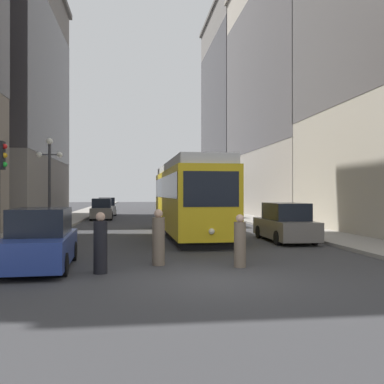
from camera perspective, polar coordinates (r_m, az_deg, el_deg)
name	(u,v)px	position (r m, az deg, el deg)	size (l,w,h in m)	color
ground_plane	(216,281)	(11.44, 3.26, -11.66)	(200.00, 200.00, 0.00)	#38383A
sidewalk_left	(86,212)	(51.36, -13.87, -2.61)	(2.88, 120.00, 0.15)	gray
sidewalk_right	(216,211)	(51.99, 3.25, -2.58)	(2.88, 120.00, 0.15)	gray
streetcar	(188,197)	(22.88, -0.49, -0.61)	(2.85, 12.74, 3.89)	black
transit_bus	(198,197)	(42.21, 0.74, -0.60)	(2.71, 12.85, 3.45)	black
parked_car_left_near	(41,240)	(13.89, -19.48, -6.09)	(2.04, 4.57, 1.82)	black
parked_car_left_mid	(107,207)	(44.92, -11.26, -1.98)	(2.07, 4.65, 1.82)	black
parked_car_right_far	(285,223)	(20.81, 12.28, -4.11)	(1.91, 4.70, 1.82)	black
parked_car_left_far	(102,210)	(38.03, -11.91, -2.31)	(2.02, 4.46, 1.82)	black
pedestrian_crossing_near	(100,245)	(12.54, -12.07, -6.89)	(0.39, 0.39, 1.74)	black
pedestrian_crossing_far	(158,239)	(13.69, -4.48, -6.26)	(0.40, 0.40, 1.77)	#6B5B4C
pedestrian_on_sidewalk	(240,243)	(13.37, 6.38, -6.70)	(0.37, 0.37, 1.63)	#6B5B4C
lamp_post_left_near	(50,170)	(25.35, -18.41, 2.83)	(1.41, 0.36, 5.22)	#333338
building_right_corner	(320,82)	(45.81, 16.68, 13.81)	(14.72, 22.66, 25.87)	#A89E8E
building_right_far	(253,107)	(65.68, 8.12, 11.11)	(13.07, 20.73, 29.28)	slate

